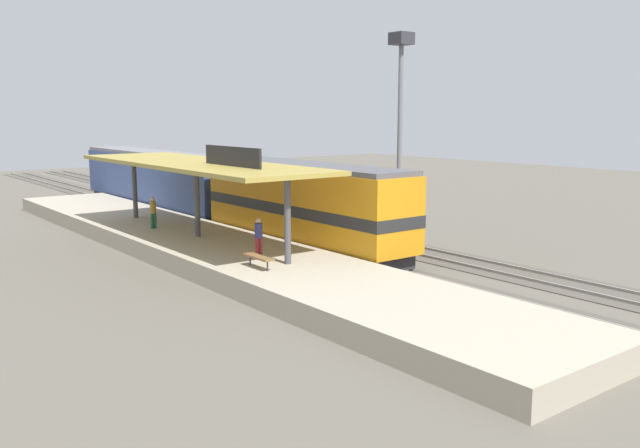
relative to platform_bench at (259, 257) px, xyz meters
The scene contains 12 objects.
ground_plane 11.35m from the platform_bench, 44.79° to the left, with size 120.00×120.00×0.00m, color #5B564C.
track_near 10.04m from the platform_bench, 52.93° to the left, with size 3.20×110.00×0.16m.
track_far 13.31m from the platform_bench, 36.84° to the left, with size 3.20×110.00×0.16m.
platform 8.11m from the platform_bench, 80.00° to the left, with size 6.00×44.00×0.90m, color #A89E89.
station_canopy 8.59m from the platform_bench, 79.89° to the left, with size 5.20×18.00×4.70m.
platform_bench is the anchor object (origin of this frame).
locomotive 7.96m from the platform_bench, 40.49° to the left, with size 2.93×14.43×4.44m.
passenger_carriage_single 23.91m from the platform_bench, 75.45° to the left, with size 2.90×20.00×4.24m.
freight_car 19.24m from the platform_bench, 56.55° to the left, with size 2.80×12.00×3.54m.
light_mast 16.67m from the platform_bench, 23.99° to the left, with size 1.10×1.10×11.70m.
person_waiting 2.27m from the platform_bench, 57.26° to the left, with size 0.34×0.34×1.71m.
person_walking 11.63m from the platform_bench, 86.94° to the left, with size 0.34×0.34×1.71m.
Camera 1 is at (-20.23, -30.46, 7.07)m, focal length 37.69 mm.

